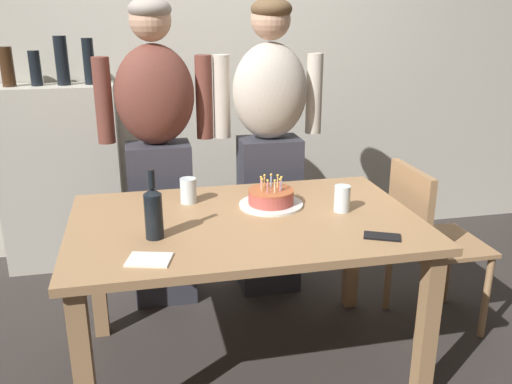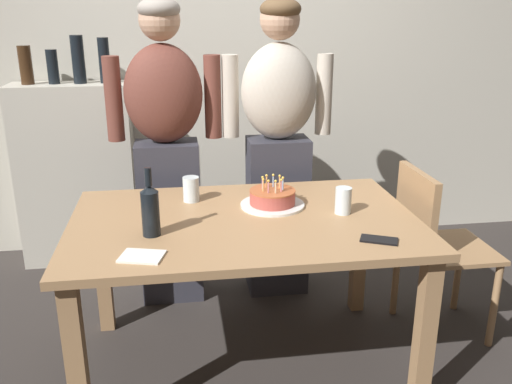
{
  "view_description": "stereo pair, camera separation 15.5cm",
  "coord_description": "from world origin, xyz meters",
  "px_view_note": "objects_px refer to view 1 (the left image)",
  "views": [
    {
      "loc": [
        -0.43,
        -2.16,
        1.61
      ],
      "look_at": [
        0.06,
        0.05,
        0.84
      ],
      "focal_mm": 38.26,
      "sensor_mm": 36.0,
      "label": 1
    },
    {
      "loc": [
        -0.28,
        -2.19,
        1.61
      ],
      "look_at": [
        0.06,
        0.05,
        0.84
      ],
      "focal_mm": 38.26,
      "sensor_mm": 36.0,
      "label": 2
    }
  ],
  "objects_px": {
    "cell_phone": "(382,236)",
    "dining_chair": "(425,235)",
    "water_glass_far": "(342,199)",
    "birthday_cake": "(271,198)",
    "water_glass_near": "(188,191)",
    "person_woman_cardigan": "(270,146)",
    "napkin_stack": "(149,260)",
    "person_man_bearded": "(158,152)",
    "wine_bottle": "(153,212)"
  },
  "relations": [
    {
      "from": "cell_phone",
      "to": "dining_chair",
      "type": "relative_size",
      "value": 0.17
    },
    {
      "from": "dining_chair",
      "to": "water_glass_far",
      "type": "bearing_deg",
      "value": 106.03
    },
    {
      "from": "birthday_cake",
      "to": "water_glass_near",
      "type": "bearing_deg",
      "value": 161.0
    },
    {
      "from": "dining_chair",
      "to": "cell_phone",
      "type": "bearing_deg",
      "value": 134.82
    },
    {
      "from": "water_glass_near",
      "to": "water_glass_far",
      "type": "relative_size",
      "value": 0.99
    },
    {
      "from": "person_woman_cardigan",
      "to": "dining_chair",
      "type": "height_order",
      "value": "person_woman_cardigan"
    },
    {
      "from": "dining_chair",
      "to": "napkin_stack",
      "type": "bearing_deg",
      "value": 109.11
    },
    {
      "from": "water_glass_near",
      "to": "cell_phone",
      "type": "relative_size",
      "value": 0.82
    },
    {
      "from": "water_glass_near",
      "to": "person_woman_cardigan",
      "type": "xyz_separation_m",
      "value": [
        0.5,
        0.46,
        0.07
      ]
    },
    {
      "from": "napkin_stack",
      "to": "person_woman_cardigan",
      "type": "height_order",
      "value": "person_woman_cardigan"
    },
    {
      "from": "napkin_stack",
      "to": "person_woman_cardigan",
      "type": "distance_m",
      "value": 1.27
    },
    {
      "from": "birthday_cake",
      "to": "napkin_stack",
      "type": "height_order",
      "value": "birthday_cake"
    },
    {
      "from": "water_glass_far",
      "to": "cell_phone",
      "type": "relative_size",
      "value": 0.82
    },
    {
      "from": "birthday_cake",
      "to": "person_woman_cardigan",
      "type": "relative_size",
      "value": 0.18
    },
    {
      "from": "birthday_cake",
      "to": "dining_chair",
      "type": "bearing_deg",
      "value": 0.66
    },
    {
      "from": "person_man_bearded",
      "to": "person_woman_cardigan",
      "type": "bearing_deg",
      "value": -180.0
    },
    {
      "from": "wine_bottle",
      "to": "dining_chair",
      "type": "xyz_separation_m",
      "value": [
        1.35,
        0.27,
        -0.33
      ]
    },
    {
      "from": "birthday_cake",
      "to": "water_glass_far",
      "type": "height_order",
      "value": "birthday_cake"
    },
    {
      "from": "cell_phone",
      "to": "person_woman_cardigan",
      "type": "height_order",
      "value": "person_woman_cardigan"
    },
    {
      "from": "napkin_stack",
      "to": "person_man_bearded",
      "type": "bearing_deg",
      "value": 85.17
    },
    {
      "from": "wine_bottle",
      "to": "napkin_stack",
      "type": "distance_m",
      "value": 0.23
    },
    {
      "from": "birthday_cake",
      "to": "napkin_stack",
      "type": "bearing_deg",
      "value": -140.56
    },
    {
      "from": "cell_phone",
      "to": "person_woman_cardigan",
      "type": "distance_m",
      "value": 1.07
    },
    {
      "from": "cell_phone",
      "to": "person_man_bearded",
      "type": "bearing_deg",
      "value": 153.82
    },
    {
      "from": "napkin_stack",
      "to": "dining_chair",
      "type": "xyz_separation_m",
      "value": [
        1.38,
        0.48,
        -0.23
      ]
    },
    {
      "from": "person_woman_cardigan",
      "to": "dining_chair",
      "type": "distance_m",
      "value": 0.96
    },
    {
      "from": "water_glass_near",
      "to": "person_woman_cardigan",
      "type": "relative_size",
      "value": 0.07
    },
    {
      "from": "water_glass_far",
      "to": "dining_chair",
      "type": "bearing_deg",
      "value": 16.03
    },
    {
      "from": "wine_bottle",
      "to": "person_woman_cardigan",
      "type": "height_order",
      "value": "person_woman_cardigan"
    },
    {
      "from": "water_glass_far",
      "to": "cell_phone",
      "type": "bearing_deg",
      "value": -80.74
    },
    {
      "from": "wine_bottle",
      "to": "person_man_bearded",
      "type": "distance_m",
      "value": 0.85
    },
    {
      "from": "birthday_cake",
      "to": "cell_phone",
      "type": "bearing_deg",
      "value": -52.66
    },
    {
      "from": "water_glass_near",
      "to": "napkin_stack",
      "type": "bearing_deg",
      "value": -108.82
    },
    {
      "from": "birthday_cake",
      "to": "person_woman_cardigan",
      "type": "bearing_deg",
      "value": 76.95
    },
    {
      "from": "water_glass_far",
      "to": "birthday_cake",
      "type": "bearing_deg",
      "value": 154.71
    },
    {
      "from": "birthday_cake",
      "to": "water_glass_far",
      "type": "bearing_deg",
      "value": -25.29
    },
    {
      "from": "water_glass_near",
      "to": "wine_bottle",
      "type": "relative_size",
      "value": 0.42
    },
    {
      "from": "water_glass_near",
      "to": "napkin_stack",
      "type": "xyz_separation_m",
      "value": [
        -0.2,
        -0.59,
        -0.05
      ]
    },
    {
      "from": "wine_bottle",
      "to": "person_man_bearded",
      "type": "relative_size",
      "value": 0.17
    },
    {
      "from": "cell_phone",
      "to": "person_man_bearded",
      "type": "relative_size",
      "value": 0.09
    },
    {
      "from": "water_glass_near",
      "to": "person_woman_cardigan",
      "type": "distance_m",
      "value": 0.68
    },
    {
      "from": "napkin_stack",
      "to": "dining_chair",
      "type": "distance_m",
      "value": 1.48
    },
    {
      "from": "water_glass_near",
      "to": "water_glass_far",
      "type": "xyz_separation_m",
      "value": [
        0.66,
        -0.27,
        0.0
      ]
    },
    {
      "from": "water_glass_far",
      "to": "wine_bottle",
      "type": "distance_m",
      "value": 0.84
    },
    {
      "from": "water_glass_far",
      "to": "person_man_bearded",
      "type": "relative_size",
      "value": 0.07
    },
    {
      "from": "birthday_cake",
      "to": "water_glass_far",
      "type": "distance_m",
      "value": 0.33
    },
    {
      "from": "wine_bottle",
      "to": "napkin_stack",
      "type": "bearing_deg",
      "value": -98.2
    },
    {
      "from": "water_glass_near",
      "to": "birthday_cake",
      "type": "bearing_deg",
      "value": -19.0
    },
    {
      "from": "person_woman_cardigan",
      "to": "person_man_bearded",
      "type": "bearing_deg",
      "value": 0.0
    },
    {
      "from": "birthday_cake",
      "to": "napkin_stack",
      "type": "distance_m",
      "value": 0.74
    }
  ]
}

